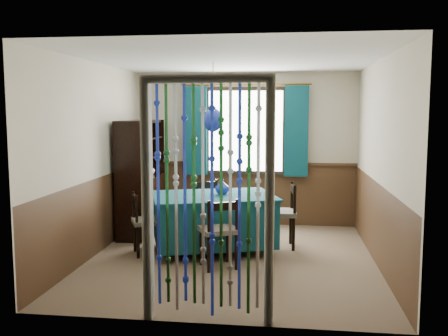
# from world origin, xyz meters

# --- Properties ---
(floor) EXTENTS (4.00, 4.00, 0.00)m
(floor) POSITION_xyz_m (0.00, 0.00, 0.00)
(floor) COLOR brown
(floor) RESTS_ON ground
(ceiling) EXTENTS (4.00, 4.00, 0.00)m
(ceiling) POSITION_xyz_m (0.00, 0.00, 2.50)
(ceiling) COLOR silver
(ceiling) RESTS_ON ground
(wall_back) EXTENTS (3.60, 0.00, 3.60)m
(wall_back) POSITION_xyz_m (0.00, 2.00, 1.25)
(wall_back) COLOR beige
(wall_back) RESTS_ON ground
(wall_front) EXTENTS (3.60, 0.00, 3.60)m
(wall_front) POSITION_xyz_m (0.00, -2.00, 1.25)
(wall_front) COLOR beige
(wall_front) RESTS_ON ground
(wall_left) EXTENTS (0.00, 4.00, 4.00)m
(wall_left) POSITION_xyz_m (-1.80, 0.00, 1.25)
(wall_left) COLOR beige
(wall_left) RESTS_ON ground
(wall_right) EXTENTS (0.00, 4.00, 4.00)m
(wall_right) POSITION_xyz_m (1.80, 0.00, 1.25)
(wall_right) COLOR beige
(wall_right) RESTS_ON ground
(wainscot_back) EXTENTS (3.60, 0.00, 3.60)m
(wainscot_back) POSITION_xyz_m (0.00, 1.99, 0.50)
(wainscot_back) COLOR #462D1A
(wainscot_back) RESTS_ON ground
(wainscot_front) EXTENTS (3.60, 0.00, 3.60)m
(wainscot_front) POSITION_xyz_m (0.00, -1.99, 0.50)
(wainscot_front) COLOR #462D1A
(wainscot_front) RESTS_ON ground
(wainscot_left) EXTENTS (0.00, 4.00, 4.00)m
(wainscot_left) POSITION_xyz_m (-1.79, 0.00, 0.50)
(wainscot_left) COLOR #462D1A
(wainscot_left) RESTS_ON ground
(wainscot_right) EXTENTS (0.00, 4.00, 4.00)m
(wainscot_right) POSITION_xyz_m (1.79, 0.00, 0.50)
(wainscot_right) COLOR #462D1A
(wainscot_right) RESTS_ON ground
(window) EXTENTS (1.32, 0.12, 1.42)m
(window) POSITION_xyz_m (0.00, 1.95, 1.55)
(window) COLOR black
(window) RESTS_ON wall_back
(doorway) EXTENTS (1.16, 0.12, 2.18)m
(doorway) POSITION_xyz_m (0.00, -1.94, 1.05)
(doorway) COLOR silver
(doorway) RESTS_ON ground
(dining_table) EXTENTS (1.85, 1.54, 0.76)m
(dining_table) POSITION_xyz_m (-0.28, 0.29, 0.44)
(dining_table) COLOR #0E404C
(dining_table) RESTS_ON floor
(chair_near) EXTENTS (0.55, 0.54, 0.85)m
(chair_near) POSITION_xyz_m (-0.11, -0.41, 0.45)
(chair_near) COLOR black
(chair_near) RESTS_ON floor
(chair_far) EXTENTS (0.56, 0.55, 0.85)m
(chair_far) POSITION_xyz_m (-0.46, 0.98, 0.45)
(chair_far) COLOR black
(chair_far) RESTS_ON floor
(chair_left) EXTENTS (0.52, 0.53, 0.81)m
(chair_left) POSITION_xyz_m (-1.14, 0.04, 0.43)
(chair_left) COLOR black
(chair_left) RESTS_ON floor
(chair_right) EXTENTS (0.46, 0.48, 0.89)m
(chair_right) POSITION_xyz_m (0.62, 0.61, 0.47)
(chair_right) COLOR black
(chair_right) RESTS_ON floor
(sideboard) EXTENTS (0.51, 1.34, 1.73)m
(sideboard) POSITION_xyz_m (-1.55, 1.20, 0.60)
(sideboard) COLOR black
(sideboard) RESTS_ON floor
(pendant_lamp) EXTENTS (0.25, 0.25, 0.90)m
(pendant_lamp) POSITION_xyz_m (-0.28, 0.29, 1.76)
(pendant_lamp) COLOR olive
(pendant_lamp) RESTS_ON ceiling
(vase_table) EXTENTS (0.22, 0.22, 0.18)m
(vase_table) POSITION_xyz_m (-0.18, 0.37, 0.86)
(vase_table) COLOR #162998
(vase_table) RESTS_ON dining_table
(bowl_shelf) EXTENTS (0.24, 0.24, 0.06)m
(bowl_shelf) POSITION_xyz_m (-1.49, 0.96, 1.21)
(bowl_shelf) COLOR beige
(bowl_shelf) RESTS_ON sideboard
(vase_sideboard) EXTENTS (0.18, 0.18, 0.18)m
(vase_sideboard) POSITION_xyz_m (-1.49, 1.51, 0.96)
(vase_sideboard) COLOR beige
(vase_sideboard) RESTS_ON sideboard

